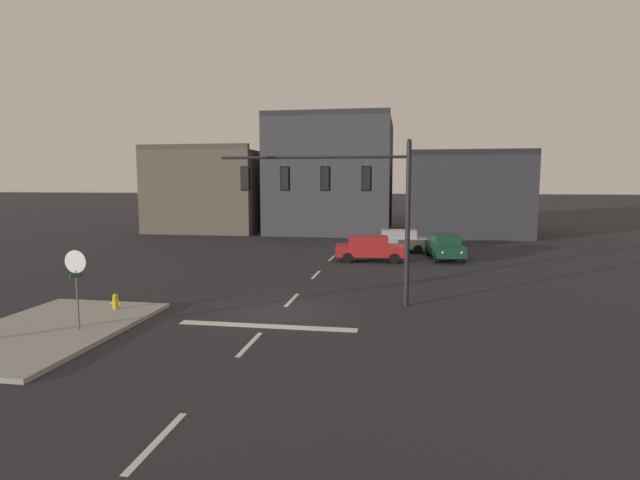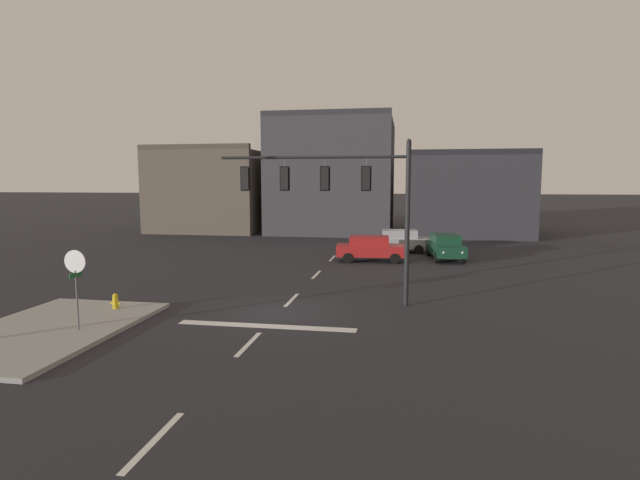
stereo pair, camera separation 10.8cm
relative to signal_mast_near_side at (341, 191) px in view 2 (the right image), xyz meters
name	(u,v)px [view 2 (the right image)]	position (x,y,z in m)	size (l,w,h in m)	color
ground_plane	(280,312)	(-2.15, -1.73, -4.69)	(400.00, 400.00, 0.00)	#232328
sidewalk_near_corner	(46,330)	(-9.26, -5.73, -4.61)	(5.00, 8.00, 0.15)	gray
stop_bar_paint	(266,326)	(-2.15, -3.73, -4.68)	(6.40, 0.50, 0.01)	silver
lane_centreline	(292,300)	(-2.15, 0.27, -4.68)	(0.16, 26.40, 0.01)	silver
signal_mast_near_side	(341,191)	(0.00, 0.00, 0.00)	(7.78, 0.55, 6.75)	black
stop_sign	(76,271)	(-8.06, -5.66, -2.54)	(0.76, 0.64, 2.83)	#56565B
car_lot_nearside	(398,240)	(2.10, 16.07, -3.83)	(4.55, 2.16, 1.61)	#9EA0A5
car_lot_middle	(445,246)	(5.22, 13.16, -3.83)	(2.37, 4.62, 1.61)	#143D28
car_lot_farside	(371,248)	(0.44, 11.52, -3.83)	(4.56, 2.19, 1.61)	#A81E1E
fire_hydrant	(116,304)	(-8.43, -2.90, -4.36)	(0.40, 0.30, 0.75)	gold
building_row	(340,186)	(-3.95, 30.08, -0.10)	(36.56, 12.28, 11.46)	brown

